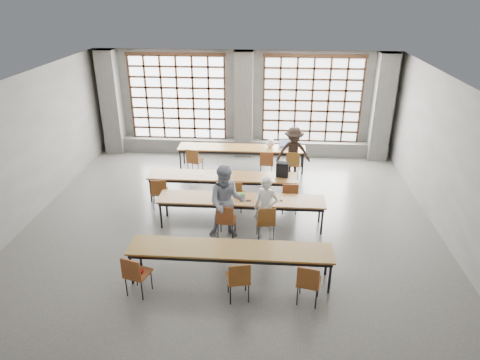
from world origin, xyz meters
name	(u,v)px	position (x,y,z in m)	size (l,w,h in m)	color
floor	(229,234)	(0.00, 0.00, 0.00)	(11.00, 11.00, 0.00)	#51514E
ceiling	(227,87)	(0.00, 0.00, 3.50)	(11.00, 11.00, 0.00)	silver
wall_back	(244,103)	(0.00, 5.50, 1.75)	(10.00, 10.00, 0.00)	#595957
wall_left	(10,160)	(-5.00, 0.00, 1.75)	(11.00, 11.00, 0.00)	#595957
wall_right	(461,173)	(5.00, 0.00, 1.75)	(11.00, 11.00, 0.00)	#595957
column_left	(111,103)	(-4.50, 5.22, 1.75)	(0.60, 0.55, 3.50)	#50514E
column_mid	(244,105)	(0.00, 5.22, 1.75)	(0.60, 0.55, 3.50)	#50514E
column_right	(382,108)	(4.50, 5.22, 1.75)	(0.60, 0.55, 3.50)	#50514E
window_left	(178,98)	(-2.25, 5.42, 1.90)	(3.32, 0.12, 3.00)	white
window_right	(312,101)	(2.25, 5.42, 1.90)	(3.32, 0.12, 3.00)	white
sill_ledge	(244,147)	(0.00, 5.30, 0.25)	(9.80, 0.35, 0.50)	#50514E
desk_row_a	(242,149)	(0.02, 3.97, 0.66)	(4.00, 0.70, 0.73)	brown
desk_row_b	(222,178)	(-0.34, 1.77, 0.66)	(4.00, 0.70, 0.73)	brown
desk_row_c	(241,201)	(0.27, 0.45, 0.66)	(4.00, 0.70, 0.73)	brown
desk_row_d	(230,251)	(0.21, -1.68, 0.66)	(4.00, 0.70, 0.73)	brown
chair_back_left	(194,159)	(-1.40, 3.35, 0.54)	(0.51, 0.51, 0.88)	brown
chair_back_mid	(267,161)	(0.82, 3.35, 0.54)	(0.42, 0.43, 0.88)	brown
chair_back_right	(293,162)	(1.62, 3.35, 0.54)	(0.45, 0.45, 0.88)	brown
chair_mid_left	(159,190)	(-1.92, 1.15, 0.54)	(0.50, 0.50, 0.88)	brown
chair_mid_centre	(235,193)	(0.06, 1.15, 0.54)	(0.45, 0.45, 0.88)	brown
chair_mid_right	(290,194)	(1.46, 1.15, 0.54)	(0.42, 0.43, 0.88)	brown
chair_front_left	(226,218)	(-0.04, -0.18, 0.54)	(0.45, 0.45, 0.88)	brown
chair_front_right	(266,220)	(0.88, -0.18, 0.54)	(0.48, 0.48, 0.88)	brown
chair_near_left	(135,272)	(-1.51, -2.31, 0.54)	(0.52, 0.52, 0.88)	maroon
chair_near_mid	(239,277)	(0.42, -2.31, 0.54)	(0.50, 0.50, 0.88)	brown
chair_near_right	(308,280)	(1.69, -2.31, 0.54)	(0.50, 0.50, 0.88)	brown
student_male	(266,208)	(0.87, -0.05, 0.76)	(0.55, 0.36, 1.52)	silver
student_female	(227,202)	(-0.03, -0.05, 0.89)	(0.86, 0.67, 1.77)	#1A274E
student_back	(293,153)	(1.62, 3.47, 0.79)	(1.02, 0.59, 1.58)	black
laptop_front	(265,195)	(0.82, 0.56, 0.79)	(0.39, 0.34, 0.26)	#B7B7BC
laptop_back	(284,145)	(1.37, 4.08, 0.79)	(0.39, 0.34, 0.26)	silver
mouse	(281,200)	(1.22, 0.43, 0.75)	(0.10, 0.06, 0.04)	white
green_box	(239,195)	(0.22, 0.53, 0.78)	(0.25, 0.09, 0.09)	green
phone	(248,200)	(0.45, 0.35, 0.74)	(0.13, 0.06, 0.01)	black
paper_sheet_a	(201,174)	(-0.94, 1.82, 0.73)	(0.30, 0.21, 0.00)	white
paper_sheet_b	(211,176)	(-0.64, 1.72, 0.73)	(0.30, 0.21, 0.00)	white
paper_sheet_c	(226,175)	(-0.24, 1.77, 0.73)	(0.30, 0.21, 0.00)	silver
backpack	(282,170)	(1.26, 1.82, 0.93)	(0.32, 0.20, 0.40)	black
plastic_bag	(270,143)	(0.92, 4.02, 0.87)	(0.26, 0.21, 0.29)	silver
red_pouch	(138,271)	(-1.49, -2.23, 0.50)	(0.20, 0.08, 0.06)	#A41514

